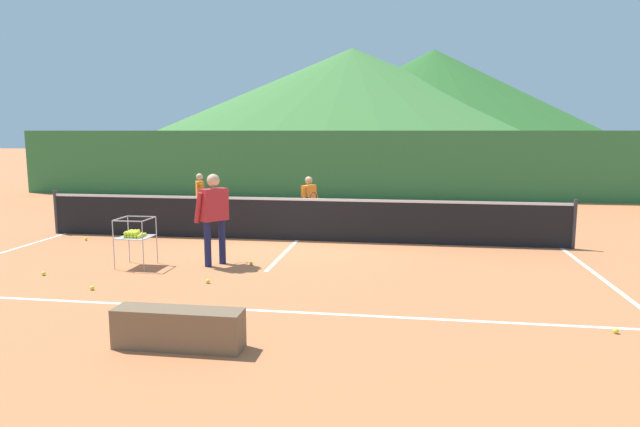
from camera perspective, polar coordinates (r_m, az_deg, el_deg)
ground_plane at (r=12.73m, az=-2.36°, el=-2.77°), size 120.00×120.00×0.00m
line_baseline_near at (r=8.02m, az=-9.31°, el=-9.60°), size 11.46×0.08×0.01m
line_baseline_far at (r=17.54m, az=0.73°, el=0.34°), size 11.46×0.08×0.01m
line_sideline_west at (r=14.91m, az=-24.53°, el=-1.86°), size 0.08×9.95×0.01m
line_sideline_east at (r=12.94m, az=23.46°, el=-3.27°), size 0.08×9.95×0.01m
line_service_center at (r=12.73m, az=-2.36°, el=-2.75°), size 0.08×5.76×0.01m
tennis_net at (r=12.64m, az=-2.38°, el=-0.54°), size 11.98×0.08×1.05m
instructor at (r=10.42m, az=-10.77°, el=0.28°), size 0.59×0.83×1.70m
student_0 at (r=15.31m, az=-12.11°, el=2.02°), size 0.62×0.55×1.35m
student_1 at (r=13.75m, az=-1.13°, el=1.54°), size 0.42×0.73×1.37m
ball_cart at (r=10.74m, az=-18.42°, el=-2.05°), size 0.58×0.58×0.90m
tennis_ball_0 at (r=12.84m, az=-11.21°, el=-2.67°), size 0.07×0.07×0.07m
tennis_ball_1 at (r=13.81m, az=-22.80°, el=-2.40°), size 0.07×0.07×0.07m
tennis_ball_2 at (r=7.91m, az=27.97°, el=-10.54°), size 0.07×0.07×0.07m
tennis_ball_3 at (r=9.38m, az=-11.39°, el=-6.80°), size 0.07×0.07×0.07m
tennis_ball_4 at (r=9.52m, az=-22.25°, el=-7.05°), size 0.07×0.07×0.07m
tennis_ball_5 at (r=10.80m, az=-26.40°, el=-5.51°), size 0.07×0.07×0.07m
tennis_ball_6 at (r=10.47m, az=-7.03°, el=-5.08°), size 0.07×0.07×0.07m
windscreen_fence at (r=20.57m, az=1.97°, el=5.00°), size 25.22×0.08×2.48m
courtside_bench at (r=6.72m, az=-14.25°, el=-11.31°), size 1.50×0.36×0.46m
hill_0 at (r=67.59m, az=3.30°, el=11.45°), size 56.69×56.69×12.08m
hill_1 at (r=69.33m, az=11.44°, el=11.19°), size 46.91×46.91×12.01m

